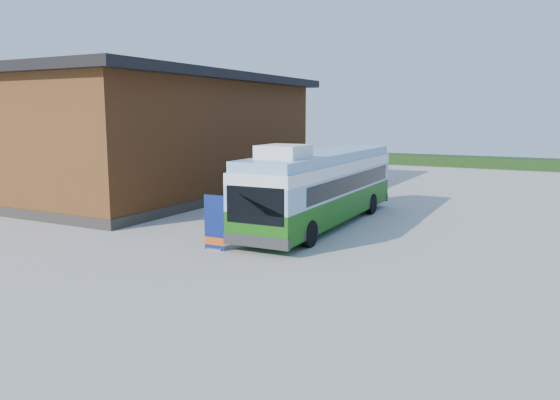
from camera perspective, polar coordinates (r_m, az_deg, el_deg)
The scene contains 10 objects.
ground at distance 21.05m, azimuth -4.58°, elevation -5.01°, with size 100.00×100.00×0.00m, color #BCB7AD.
barn at distance 34.71m, azimuth -10.49°, elevation 6.38°, with size 9.60×21.20×7.50m.
hedge at distance 55.49m, azimuth 24.72°, elevation 3.43°, with size 40.00×3.00×1.00m, color #264419.
bus at distance 25.02m, azimuth 4.37°, elevation 1.56°, with size 2.91×12.70×3.89m.
awning at distance 26.29m, azimuth 0.16°, elevation 4.09°, with size 2.71×4.33×0.52m.
banner at distance 20.64m, azimuth -6.86°, elevation -2.89°, with size 0.91×0.19×2.10m.
picnic_table at distance 23.18m, azimuth -0.40°, elevation -2.08°, with size 1.77×1.66×0.85m.
person_a at distance 26.15m, azimuth -3.08°, elevation -0.14°, with size 0.69×0.45×1.88m, color #999999.
person_b at distance 23.69m, azimuth 3.44°, elevation -0.94°, with size 0.98×0.76×2.01m, color #999999.
slurry_tanker at distance 39.15m, azimuth 2.49°, elevation 3.44°, with size 2.37×6.10×2.27m.
Camera 1 is at (10.99, -17.22, 5.08)m, focal length 35.00 mm.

